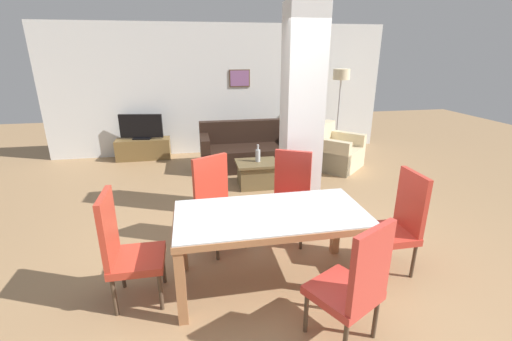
% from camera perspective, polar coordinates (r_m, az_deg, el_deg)
% --- Properties ---
extents(ground_plane, '(18.00, 18.00, 0.00)m').
position_cam_1_polar(ground_plane, '(3.56, 2.34, -18.02)').
color(ground_plane, '#9E7A53').
extents(back_wall, '(7.20, 0.09, 2.70)m').
position_cam_1_polar(back_wall, '(7.58, -5.81, 13.15)').
color(back_wall, silver).
rests_on(back_wall, ground_plane).
extents(divider_pillar, '(0.47, 0.39, 2.70)m').
position_cam_1_polar(divider_pillar, '(4.39, 7.61, 8.57)').
color(divider_pillar, silver).
rests_on(divider_pillar, ground_plane).
extents(dining_table, '(1.76, 0.86, 0.76)m').
position_cam_1_polar(dining_table, '(3.23, 2.49, -9.42)').
color(dining_table, '#A56C44').
rests_on(dining_table, ground_plane).
extents(dining_chair_head_left, '(0.46, 0.46, 1.05)m').
position_cam_1_polar(dining_chair_head_left, '(3.25, -20.98, -11.88)').
color(dining_chair_head_left, '#BC3927').
rests_on(dining_chair_head_left, ground_plane).
extents(dining_chair_far_left, '(0.62, 0.62, 1.05)m').
position_cam_1_polar(dining_chair_far_left, '(3.92, -6.56, -5.12)').
color(dining_chair_far_left, red).
rests_on(dining_chair_far_left, ground_plane).
extents(dining_chair_near_right, '(0.62, 0.62, 1.05)m').
position_cam_1_polar(dining_chair_near_right, '(2.75, 16.08, -17.64)').
color(dining_chair_near_right, '#C2382F').
rests_on(dining_chair_near_right, ground_plane).
extents(dining_chair_far_right, '(0.62, 0.62, 1.05)m').
position_cam_1_polar(dining_chair_far_right, '(4.10, 5.74, -3.96)').
color(dining_chair_far_right, red).
rests_on(dining_chair_far_right, ground_plane).
extents(dining_chair_head_right, '(0.46, 0.46, 1.05)m').
position_cam_1_polar(dining_chair_head_right, '(3.76, 22.64, -7.77)').
color(dining_chair_head_right, red).
rests_on(dining_chair_head_right, ground_plane).
extents(sofa, '(1.90, 0.86, 0.86)m').
position_cam_1_polar(sofa, '(6.69, -0.99, 3.17)').
color(sofa, black).
rests_on(sofa, ground_plane).
extents(armchair, '(1.24, 1.23, 0.83)m').
position_cam_1_polar(armchair, '(6.80, 12.79, 2.90)').
color(armchair, beige).
rests_on(armchair, ground_plane).
extents(coffee_table, '(0.69, 0.54, 0.42)m').
position_cam_1_polar(coffee_table, '(5.70, 0.16, -0.55)').
color(coffee_table, brown).
rests_on(coffee_table, ground_plane).
extents(bottle, '(0.08, 0.08, 0.29)m').
position_cam_1_polar(bottle, '(5.63, 0.31, 2.60)').
color(bottle, '#B2B7BC').
rests_on(bottle, coffee_table).
extents(tv_stand, '(1.08, 0.40, 0.43)m').
position_cam_1_polar(tv_stand, '(7.55, -18.23, 3.45)').
color(tv_stand, brown).
rests_on(tv_stand, ground_plane).
extents(tv_screen, '(0.87, 0.25, 0.52)m').
position_cam_1_polar(tv_screen, '(7.45, -18.60, 6.87)').
color(tv_screen, black).
rests_on(tv_screen, tv_stand).
extents(floor_lamp, '(0.35, 0.35, 1.79)m').
position_cam_1_polar(floor_lamp, '(7.77, 13.96, 14.09)').
color(floor_lamp, '#B7B7BC').
rests_on(floor_lamp, ground_plane).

